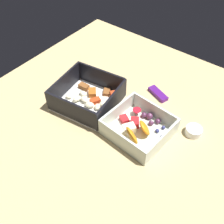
# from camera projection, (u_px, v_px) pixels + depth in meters

# --- Properties ---
(table_surface) EXTENTS (0.80, 0.80, 0.02)m
(table_surface) POSITION_uv_depth(u_px,v_px,m) (115.00, 118.00, 0.78)
(table_surface) COLOR tan
(table_surface) RESTS_ON ground
(pasta_container) EXTENTS (0.19, 0.19, 0.07)m
(pasta_container) POSITION_uv_depth(u_px,v_px,m) (88.00, 97.00, 0.79)
(pasta_container) COLOR white
(pasta_container) RESTS_ON table_surface
(fruit_bowl) EXTENTS (0.17, 0.16, 0.06)m
(fruit_bowl) POSITION_uv_depth(u_px,v_px,m) (138.00, 128.00, 0.71)
(fruit_bowl) COLOR silver
(fruit_bowl) RESTS_ON table_surface
(candy_bar) EXTENTS (0.07, 0.05, 0.01)m
(candy_bar) POSITION_uv_depth(u_px,v_px,m) (158.00, 94.00, 0.82)
(candy_bar) COLOR #51197A
(candy_bar) RESTS_ON table_surface
(paper_cup_liner) EXTENTS (0.04, 0.04, 0.02)m
(paper_cup_liner) POSITION_uv_depth(u_px,v_px,m) (194.00, 131.00, 0.72)
(paper_cup_liner) COLOR white
(paper_cup_liner) RESTS_ON table_surface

